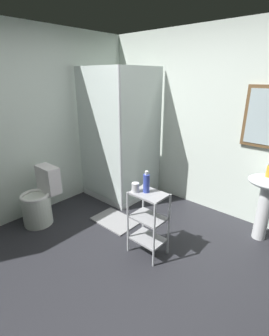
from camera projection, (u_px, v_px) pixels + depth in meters
name	position (u px, v px, depth m)	size (l,w,h in m)	color
ground_plane	(124.00, 273.00, 2.51)	(4.20, 4.20, 0.02)	#26262C
wall_back	(217.00, 124.00, 3.35)	(4.20, 0.14, 2.50)	silver
wall_left	(21.00, 127.00, 3.21)	(0.10, 4.20, 2.50)	white
shower_stall	(121.00, 169.00, 3.94)	(0.92, 0.92, 2.00)	white
pedestal_sink	(267.00, 195.00, 2.84)	(0.46, 0.37, 0.81)	white
toilet	(40.00, 201.00, 3.26)	(0.37, 0.49, 0.76)	white
storage_cart	(148.00, 219.00, 2.64)	(0.38, 0.28, 0.74)	silver
hand_soap_bottle	(269.00, 171.00, 2.74)	(0.06, 0.06, 0.15)	gold
shampoo_bottle_blue	(146.00, 183.00, 2.52)	(0.07, 0.07, 0.23)	#3649B5
rinse_cup	(135.00, 187.00, 2.55)	(0.08, 0.08, 0.10)	silver
bath_mat	(115.00, 221.00, 3.38)	(0.60, 0.40, 0.02)	gray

